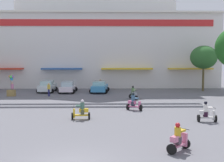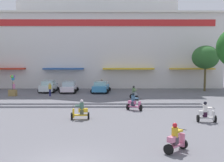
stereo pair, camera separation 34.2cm
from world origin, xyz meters
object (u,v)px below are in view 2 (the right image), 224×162
balloon_vendor_cart (13,88)px  scooter_rider_1 (176,140)px  pedestrian_2 (50,89)px  parked_car_2 (101,87)px  scooter_rider_4 (134,94)px  scooter_rider_3 (206,114)px  parked_car_1 (69,87)px  scooter_rider_0 (81,111)px  plaza_tree_3 (205,57)px  parked_car_0 (49,86)px  scooter_rider_2 (134,103)px  pedestrian_0 (102,83)px  pedestrian_1 (14,88)px

balloon_vendor_cart → scooter_rider_1: bearing=-53.3°
scooter_rider_1 → pedestrian_2: (-10.58, 20.13, 0.28)m
parked_car_2 → scooter_rider_4: scooter_rider_4 is taller
scooter_rider_3 → parked_car_1: bearing=126.2°
scooter_rider_1 → scooter_rider_0: bearing=126.6°
plaza_tree_3 → parked_car_1: 18.94m
scooter_rider_4 → pedestrian_2: pedestrian_2 is taller
scooter_rider_0 → balloon_vendor_cart: bearing=126.7°
parked_car_2 → pedestrian_2: size_ratio=2.68×
parked_car_1 → scooter_rider_0: bearing=-78.8°
parked_car_2 → balloon_vendor_cart: bearing=-162.7°
parked_car_0 → parked_car_1: 2.86m
parked_car_0 → scooter_rider_2: scooter_rider_2 is taller
parked_car_0 → balloon_vendor_cart: bearing=-133.0°
pedestrian_0 → pedestrian_1: size_ratio=0.94×
scooter_rider_4 → pedestrian_1: (-14.48, 3.22, 0.31)m
scooter_rider_0 → scooter_rider_1: scooter_rider_0 is taller
plaza_tree_3 → parked_car_2: bearing=-174.8°
parked_car_1 → pedestrian_2: 3.92m
pedestrian_0 → balloon_vendor_cart: 12.50m
scooter_rider_0 → scooter_rider_4: (4.94, 9.96, 0.00)m
scooter_rider_0 → pedestrian_0: size_ratio=0.99×
scooter_rider_0 → scooter_rider_3: size_ratio=1.00×
scooter_rider_4 → parked_car_0: bearing=148.8°
pedestrian_0 → plaza_tree_3: bearing=-8.2°
parked_car_1 → scooter_rider_0: scooter_rider_0 is taller
scooter_rider_3 → pedestrian_0: 22.07m
scooter_rider_2 → pedestrian_1: (-13.97, 9.54, 0.29)m
parked_car_2 → scooter_rider_3: (8.29, -17.12, -0.12)m
parked_car_1 → pedestrian_1: 6.99m
pedestrian_2 → balloon_vendor_cart: size_ratio=0.63×
parked_car_1 → balloon_vendor_cart: balloon_vendor_cart is taller
plaza_tree_3 → parked_car_1: (-18.48, -1.31, -3.92)m
pedestrian_0 → pedestrian_2: 9.12m
parked_car_1 → parked_car_0: bearing=169.5°
scooter_rider_3 → scooter_rider_4: (-4.40, 11.00, -0.00)m
pedestrian_2 → scooter_rider_4: bearing=-14.8°
plaza_tree_3 → balloon_vendor_cart: plaza_tree_3 is taller
balloon_vendor_cart → scooter_rider_3: bearing=-36.2°
parked_car_1 → balloon_vendor_cart: 7.15m
pedestrian_1 → scooter_rider_4: bearing=-12.5°
scooter_rider_0 → scooter_rider_3: bearing=-6.3°
scooter_rider_2 → pedestrian_1: size_ratio=0.95×
pedestrian_1 → scooter_rider_0: bearing=-54.1°
parked_car_0 → scooter_rider_0: parked_car_0 is taller
plaza_tree_3 → scooter_rider_3: (-5.96, -18.41, -4.02)m
scooter_rider_2 → scooter_rider_3: (4.91, -4.68, -0.01)m
plaza_tree_3 → parked_car_1: plaza_tree_3 is taller
plaza_tree_3 → parked_car_2: (-14.25, -1.29, -3.90)m
scooter_rider_2 → pedestrian_1: pedestrian_1 is taller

